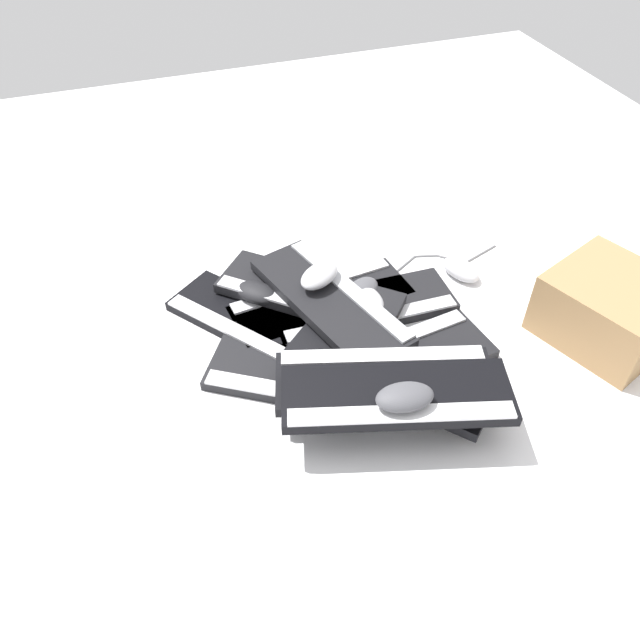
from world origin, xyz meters
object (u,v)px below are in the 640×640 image
(keyboard_9, at_px, (397,396))
(mouse_6, at_px, (461,270))
(keyboard_1, at_px, (256,324))
(mouse_1, at_px, (367,299))
(keyboard_3, at_px, (397,364))
(keyboard_4, at_px, (364,308))
(mouse_5, at_px, (361,291))
(cardboard_box, at_px, (609,309))
(mouse_0, at_px, (405,397))
(mouse_3, at_px, (257,292))
(keyboard_0, at_px, (321,302))
(keyboard_6, at_px, (385,379))
(mouse_2, at_px, (319,275))
(keyboard_5, at_px, (390,370))
(mouse_4, at_px, (318,372))
(keyboard_7, at_px, (309,294))
(keyboard_8, at_px, (330,301))
(keyboard_2, at_px, (309,379))

(keyboard_9, relative_size, mouse_6, 4.22)
(keyboard_1, distance_m, mouse_1, 0.27)
(keyboard_3, bearing_deg, keyboard_4, 0.13)
(mouse_5, relative_size, cardboard_box, 0.42)
(mouse_0, bearing_deg, mouse_3, -63.88)
(mouse_3, distance_m, mouse_5, 0.25)
(mouse_5, bearing_deg, keyboard_0, -57.47)
(keyboard_9, distance_m, mouse_6, 0.54)
(keyboard_0, relative_size, mouse_3, 4.13)
(mouse_3, distance_m, mouse_6, 0.53)
(mouse_3, bearing_deg, keyboard_0, -152.46)
(keyboard_6, xyz_separation_m, keyboard_9, (-0.07, 0.01, 0.03))
(keyboard_0, bearing_deg, mouse_2, 144.50)
(keyboard_6, distance_m, mouse_0, 0.12)
(keyboard_5, xyz_separation_m, keyboard_6, (-0.04, 0.03, 0.03))
(keyboard_3, distance_m, mouse_4, 0.19)
(keyboard_6, height_order, mouse_0, mouse_0)
(mouse_3, relative_size, mouse_4, 1.00)
(keyboard_4, height_order, mouse_2, mouse_2)
(mouse_2, bearing_deg, keyboard_0, -158.65)
(keyboard_0, xyz_separation_m, keyboard_3, (-0.25, -0.09, 0.00))
(mouse_0, height_order, mouse_5, mouse_0)
(keyboard_1, height_order, mouse_2, mouse_2)
(keyboard_4, bearing_deg, keyboard_1, 83.59)
(keyboard_5, relative_size, keyboard_7, 1.01)
(keyboard_7, bearing_deg, keyboard_6, -171.00)
(keyboard_6, bearing_deg, keyboard_9, 174.17)
(keyboard_9, bearing_deg, keyboard_5, -19.29)
(mouse_5, bearing_deg, keyboard_4, 53.34)
(keyboard_4, relative_size, mouse_5, 4.03)
(keyboard_6, distance_m, mouse_5, 0.30)
(keyboard_1, bearing_deg, keyboard_7, -77.75)
(keyboard_7, bearing_deg, keyboard_1, 102.25)
(keyboard_0, height_order, mouse_4, mouse_4)
(mouse_2, bearing_deg, keyboard_4, 124.55)
(keyboard_6, bearing_deg, keyboard_7, 9.00)
(keyboard_8, distance_m, mouse_4, 0.20)
(keyboard_4, distance_m, mouse_5, 0.04)
(mouse_1, bearing_deg, keyboard_0, -133.91)
(keyboard_1, height_order, cardboard_box, cardboard_box)
(keyboard_9, bearing_deg, keyboard_1, 26.76)
(keyboard_3, height_order, keyboard_5, keyboard_5)
(keyboard_4, height_order, keyboard_5, keyboard_5)
(keyboard_1, distance_m, keyboard_9, 0.42)
(keyboard_5, bearing_deg, mouse_6, -49.48)
(keyboard_5, height_order, mouse_4, mouse_4)
(keyboard_5, xyz_separation_m, mouse_1, (0.22, -0.04, 0.01))
(keyboard_8, relative_size, mouse_6, 4.22)
(mouse_4, distance_m, mouse_5, 0.28)
(keyboard_2, bearing_deg, keyboard_9, -144.28)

